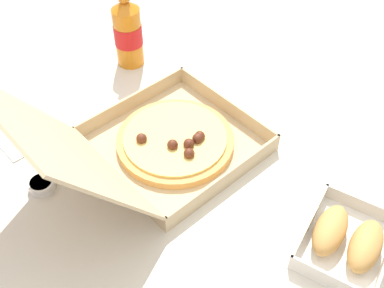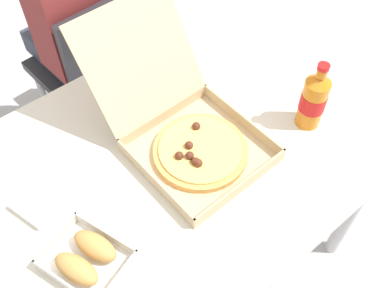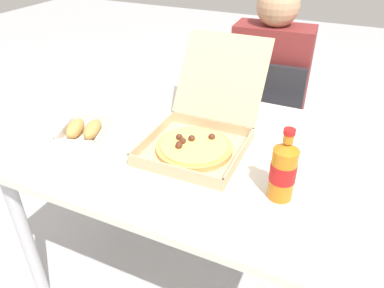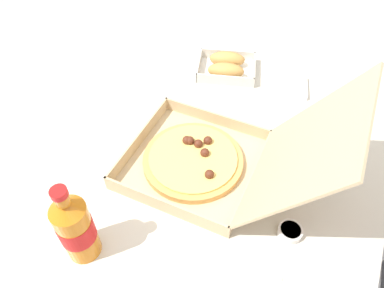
{
  "view_description": "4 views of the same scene",
  "coord_description": "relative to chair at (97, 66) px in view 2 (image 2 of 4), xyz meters",
  "views": [
    {
      "loc": [
        -0.5,
        0.4,
        1.47
      ],
      "look_at": [
        -0.01,
        -0.04,
        0.77
      ],
      "focal_mm": 43.51,
      "sensor_mm": 36.0,
      "label": 1
    },
    {
      "loc": [
        -0.43,
        -0.61,
        1.71
      ],
      "look_at": [
        0.05,
        -0.03,
        0.74
      ],
      "focal_mm": 42.06,
      "sensor_mm": 36.0,
      "label": 2
    },
    {
      "loc": [
        0.5,
        -1.01,
        1.4
      ],
      "look_at": [
        0.06,
        -0.06,
        0.74
      ],
      "focal_mm": 34.29,
      "sensor_mm": 36.0,
      "label": 3
    },
    {
      "loc": [
        0.61,
        0.21,
        1.45
      ],
      "look_at": [
        0.03,
        -0.07,
        0.74
      ],
      "focal_mm": 33.79,
      "sensor_mm": 36.0,
      "label": 4
    }
  ],
  "objects": [
    {
      "name": "ground_plane",
      "position": [
        -0.14,
        -0.67,
        -0.48
      ],
      "size": [
        10.0,
        10.0,
        0.0
      ],
      "primitive_type": "plane",
      "color": "#B2B2B7"
    },
    {
      "name": "napkin_pile",
      "position": [
        -0.5,
        -0.58,
        0.23
      ],
      "size": [
        0.14,
        0.14,
        0.02
      ],
      "primitive_type": "cube",
      "rotation": [
        0.0,
        0.0,
        0.27
      ],
      "color": "white",
      "rests_on": "dining_table"
    },
    {
      "name": "bread_side_box",
      "position": [
        -0.48,
        -0.79,
        0.25
      ],
      "size": [
        0.2,
        0.23,
        0.06
      ],
      "color": "white",
      "rests_on": "dining_table"
    },
    {
      "name": "dining_table",
      "position": [
        -0.14,
        -0.67,
        0.14
      ],
      "size": [
        1.16,
        0.87,
        0.7
      ],
      "color": "silver",
      "rests_on": "ground_plane"
    },
    {
      "name": "diner_person",
      "position": [
        -0.0,
        0.06,
        0.21
      ],
      "size": [
        0.37,
        0.42,
        1.15
      ],
      "color": "#333847",
      "rests_on": "ground_plane"
    },
    {
      "name": "pizza_box_open",
      "position": [
        -0.08,
        -0.67,
        0.27
      ],
      "size": [
        0.34,
        0.52,
        0.32
      ],
      "color": "tan",
      "rests_on": "dining_table"
    },
    {
      "name": "dipping_sauce_cup",
      "position": [
        0.01,
        -0.43,
        0.23
      ],
      "size": [
        0.06,
        0.06,
        0.02
      ],
      "color": "white",
      "rests_on": "dining_table"
    },
    {
      "name": "paper_menu",
      "position": [
        0.22,
        -0.49,
        0.22
      ],
      "size": [
        0.21,
        0.16,
        0.0
      ],
      "primitive_type": "cube",
      "rotation": [
        0.0,
        0.0,
        0.03
      ],
      "color": "white",
      "rests_on": "dining_table"
    },
    {
      "name": "chair",
      "position": [
        0.0,
        0.0,
        0.0
      ],
      "size": [
        0.42,
        0.42,
        0.83
      ],
      "color": "#232328",
      "rests_on": "ground_plane"
    },
    {
      "name": "cola_bottle",
      "position": [
        0.25,
        -0.83,
        0.32
      ],
      "size": [
        0.07,
        0.07,
        0.22
      ],
      "color": "orange",
      "rests_on": "dining_table"
    }
  ]
}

